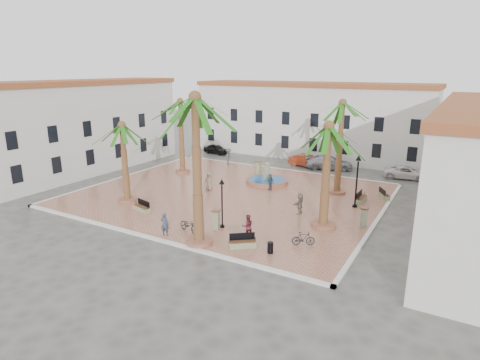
{
  "coord_description": "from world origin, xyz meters",
  "views": [
    {
      "loc": [
        18.1,
        -29.85,
        11.22
      ],
      "look_at": [
        1.0,
        0.0,
        1.6
      ],
      "focal_mm": 30.0,
      "sensor_mm": 36.0,
      "label": 1
    }
  ],
  "objects_px": {
    "bicycle_a": "(189,225)",
    "cyclist_b": "(248,226)",
    "car_white": "(407,173)",
    "palm_nw": "(180,109)",
    "pedestrian_east": "(300,203)",
    "bench_se": "(242,244)",
    "fountain": "(267,180)",
    "bench_s": "(142,208)",
    "bollard_se": "(216,219)",
    "bollard_e": "(364,217)",
    "pedestrian_fountain_a": "(209,182)",
    "bench_e": "(361,199)",
    "pedestrian_fountain_b": "(270,182)",
    "car_silver": "(329,163)",
    "palm_s": "(195,114)",
    "pedestrian_north": "(229,157)",
    "car_black": "(216,149)",
    "palm_ne": "(342,113)",
    "lamppost_e": "(357,172)",
    "cyclist_a": "(165,224)",
    "bollard_n": "(259,168)",
    "lamppost_s": "(222,195)",
    "palm_sw": "(122,135)",
    "litter_bin": "(270,248)",
    "bench_ne": "(384,195)",
    "palm_e": "(328,139)",
    "car_red": "(307,161)"
  },
  "relations": [
    {
      "from": "bicycle_a",
      "to": "cyclist_b",
      "type": "relative_size",
      "value": 1.13
    },
    {
      "from": "cyclist_b",
      "to": "car_white",
      "type": "height_order",
      "value": "cyclist_b"
    },
    {
      "from": "palm_nw",
      "to": "pedestrian_east",
      "type": "distance_m",
      "value": 18.05
    },
    {
      "from": "bench_se",
      "to": "fountain",
      "type": "bearing_deg",
      "value": 72.37
    },
    {
      "from": "fountain",
      "to": "pedestrian_east",
      "type": "distance_m",
      "value": 8.95
    },
    {
      "from": "bench_s",
      "to": "bollard_se",
      "type": "distance_m",
      "value": 7.21
    },
    {
      "from": "bench_se",
      "to": "palm_nw",
      "type": "bearing_deg",
      "value": 100.74
    },
    {
      "from": "bollard_e",
      "to": "pedestrian_fountain_a",
      "type": "height_order",
      "value": "pedestrian_fountain_a"
    },
    {
      "from": "bench_se",
      "to": "bench_e",
      "type": "xyz_separation_m",
      "value": [
        4.39,
        12.91,
        0.01
      ]
    },
    {
      "from": "pedestrian_fountain_b",
      "to": "car_silver",
      "type": "bearing_deg",
      "value": 99.38
    },
    {
      "from": "palm_s",
      "to": "pedestrian_north",
      "type": "height_order",
      "value": "palm_s"
    },
    {
      "from": "car_black",
      "to": "pedestrian_fountain_a",
      "type": "bearing_deg",
      "value": -140.84
    },
    {
      "from": "palm_ne",
      "to": "lamppost_e",
      "type": "relative_size",
      "value": 1.95
    },
    {
      "from": "pedestrian_fountain_b",
      "to": "cyclist_a",
      "type": "bearing_deg",
      "value": -77.47
    },
    {
      "from": "bollard_n",
      "to": "car_black",
      "type": "bearing_deg",
      "value": 143.54
    },
    {
      "from": "cyclist_a",
      "to": "car_silver",
      "type": "bearing_deg",
      "value": -111.92
    },
    {
      "from": "lamppost_e",
      "to": "pedestrian_east",
      "type": "height_order",
      "value": "lamppost_e"
    },
    {
      "from": "pedestrian_fountain_a",
      "to": "bollard_e",
      "type": "bearing_deg",
      "value": -32.46
    },
    {
      "from": "fountain",
      "to": "bench_s",
      "type": "xyz_separation_m",
      "value": [
        -5.11,
        -12.35,
        -0.04
      ]
    },
    {
      "from": "bollard_e",
      "to": "pedestrian_fountain_a",
      "type": "xyz_separation_m",
      "value": [
        -14.74,
        1.89,
        0.09
      ]
    },
    {
      "from": "bench_s",
      "to": "bollard_se",
      "type": "height_order",
      "value": "bollard_se"
    },
    {
      "from": "lamppost_s",
      "to": "pedestrian_east",
      "type": "xyz_separation_m",
      "value": [
        3.79,
        5.39,
        -1.6
      ]
    },
    {
      "from": "cyclist_a",
      "to": "bicycle_a",
      "type": "bearing_deg",
      "value": -142.53
    },
    {
      "from": "palm_sw",
      "to": "litter_bin",
      "type": "relative_size",
      "value": 9.64
    },
    {
      "from": "bench_ne",
      "to": "car_silver",
      "type": "distance_m",
      "value": 11.42
    },
    {
      "from": "palm_e",
      "to": "lamppost_e",
      "type": "distance_m",
      "value": 6.46
    },
    {
      "from": "bench_e",
      "to": "bench_ne",
      "type": "relative_size",
      "value": 1.07
    },
    {
      "from": "palm_nw",
      "to": "pedestrian_fountain_b",
      "type": "distance_m",
      "value": 12.85
    },
    {
      "from": "bicycle_a",
      "to": "bench_s",
      "type": "bearing_deg",
      "value": 91.44
    },
    {
      "from": "palm_s",
      "to": "bollard_n",
      "type": "relative_size",
      "value": 6.32
    },
    {
      "from": "palm_sw",
      "to": "pedestrian_east",
      "type": "relative_size",
      "value": 4.11
    },
    {
      "from": "lamppost_s",
      "to": "lamppost_e",
      "type": "xyz_separation_m",
      "value": [
        7.18,
        9.12,
        0.53
      ]
    },
    {
      "from": "bollard_e",
      "to": "car_black",
      "type": "height_order",
      "value": "bollard_e"
    },
    {
      "from": "bench_se",
      "to": "pedestrian_fountain_a",
      "type": "relative_size",
      "value": 1.01
    },
    {
      "from": "car_white",
      "to": "car_black",
      "type": "bearing_deg",
      "value": 80.46
    },
    {
      "from": "bollard_e",
      "to": "pedestrian_fountain_a",
      "type": "relative_size",
      "value": 0.86
    },
    {
      "from": "palm_e",
      "to": "pedestrian_east",
      "type": "relative_size",
      "value": 4.57
    },
    {
      "from": "bench_se",
      "to": "cyclist_b",
      "type": "xyz_separation_m",
      "value": [
        -0.46,
        1.53,
        0.56
      ]
    },
    {
      "from": "pedestrian_fountain_a",
      "to": "pedestrian_east",
      "type": "distance_m",
      "value": 9.87
    },
    {
      "from": "bench_se",
      "to": "car_silver",
      "type": "xyz_separation_m",
      "value": [
        -1.84,
        23.47,
        0.36
      ]
    },
    {
      "from": "bench_se",
      "to": "lamppost_s",
      "type": "height_order",
      "value": "lamppost_s"
    },
    {
      "from": "bicycle_a",
      "to": "pedestrian_north",
      "type": "distance_m",
      "value": 20.37
    },
    {
      "from": "bench_s",
      "to": "bollard_se",
      "type": "relative_size",
      "value": 1.22
    },
    {
      "from": "palm_s",
      "to": "car_black",
      "type": "height_order",
      "value": "palm_s"
    },
    {
      "from": "palm_e",
      "to": "pedestrian_fountain_a",
      "type": "height_order",
      "value": "palm_e"
    },
    {
      "from": "car_red",
      "to": "lamppost_s",
      "type": "bearing_deg",
      "value": -168.27
    },
    {
      "from": "palm_s",
      "to": "bench_e",
      "type": "distance_m",
      "value": 17.53
    },
    {
      "from": "bench_s",
      "to": "car_black",
      "type": "xyz_separation_m",
      "value": [
        -7.5,
        22.4,
        0.23
      ]
    },
    {
      "from": "bollard_n",
      "to": "car_black",
      "type": "xyz_separation_m",
      "value": [
        -10.43,
        7.7,
        -0.32
      ]
    },
    {
      "from": "bench_se",
      "to": "bench_ne",
      "type": "height_order",
      "value": "bench_se"
    }
  ]
}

